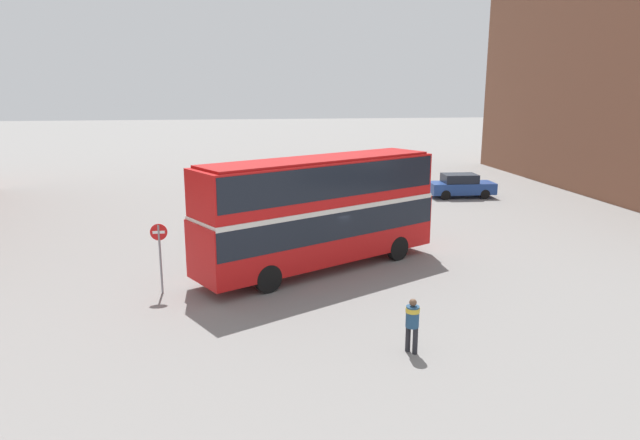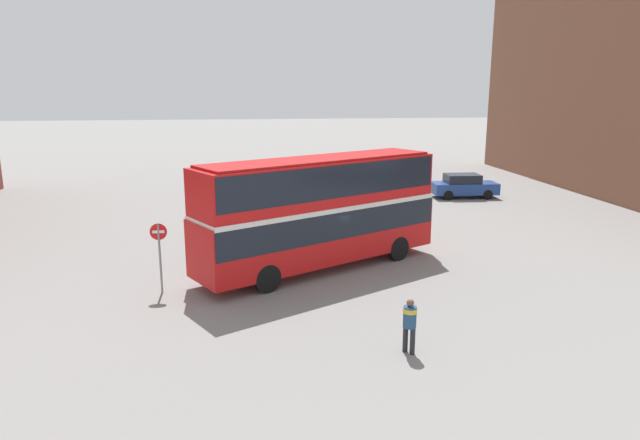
# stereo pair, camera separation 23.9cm
# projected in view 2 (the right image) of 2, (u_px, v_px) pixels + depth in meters

# --- Properties ---
(ground_plane) EXTENTS (240.00, 240.00, 0.00)m
(ground_plane) POSITION_uv_depth(u_px,v_px,m) (317.00, 268.00, 24.45)
(ground_plane) COLOR gray
(double_decker_bus) EXTENTS (10.84, 7.52, 4.75)m
(double_decker_bus) POSITION_uv_depth(u_px,v_px,m) (320.00, 206.00, 23.74)
(double_decker_bus) COLOR red
(double_decker_bus) RESTS_ON ground_plane
(pedestrian_foreground) EXTENTS (0.57, 0.57, 1.66)m
(pedestrian_foreground) POSITION_uv_depth(u_px,v_px,m) (410.00, 320.00, 16.40)
(pedestrian_foreground) COLOR #232328
(pedestrian_foreground) RESTS_ON ground_plane
(parked_car_kerb_near) EXTENTS (4.59, 2.07, 1.66)m
(parked_car_kerb_near) POSITION_uv_depth(u_px,v_px,m) (464.00, 186.00, 39.97)
(parked_car_kerb_near) COLOR navy
(parked_car_kerb_near) RESTS_ON ground_plane
(parked_car_kerb_far) EXTENTS (4.33, 2.66, 1.54)m
(parked_car_kerb_far) POSITION_uv_depth(u_px,v_px,m) (367.00, 182.00, 42.05)
(parked_car_kerb_far) COLOR silver
(parked_car_kerb_far) RESTS_ON ground_plane
(no_entry_sign) EXTENTS (0.63, 0.08, 2.68)m
(no_entry_sign) POSITION_uv_depth(u_px,v_px,m) (159.00, 247.00, 21.13)
(no_entry_sign) COLOR gray
(no_entry_sign) RESTS_ON ground_plane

